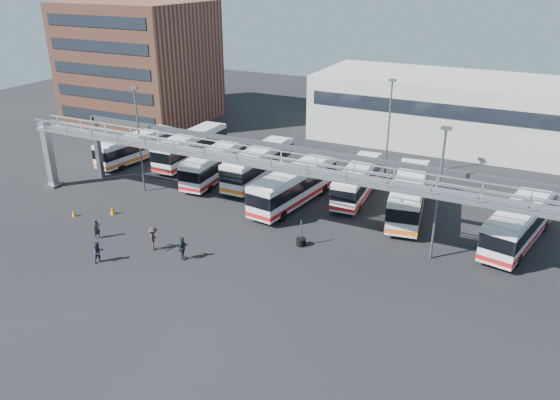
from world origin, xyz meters
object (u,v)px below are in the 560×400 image
at_px(light_pole_mid, 439,188).
at_px(pedestrian_a, 97,229).
at_px(bus_1, 191,146).
at_px(pedestrian_c, 154,239).
at_px(bus_4, 294,185).
at_px(bus_2, 216,163).
at_px(cone_left, 74,213).
at_px(tire_stack, 301,241).
at_px(light_pole_back, 389,124).
at_px(bus_0, 136,147).
at_px(pedestrian_d, 182,248).
at_px(light_pole_left, 139,134).
at_px(bus_6, 409,194).
at_px(bus_5, 358,180).
at_px(cone_right, 113,210).
at_px(bus_8, 520,222).
at_px(bus_3, 259,164).
at_px(pedestrian_b, 98,252).

xyz_separation_m(light_pole_mid, pedestrian_a, (-24.82, -8.70, -4.90)).
height_order(bus_1, pedestrian_c, bus_1).
relative_size(light_pole_mid, bus_4, 0.89).
xyz_separation_m(bus_2, cone_left, (-6.28, -13.29, -1.45)).
bearing_deg(tire_stack, light_pole_mid, 14.63).
height_order(light_pole_back, bus_0, light_pole_back).
bearing_deg(pedestrian_d, light_pole_mid, -73.43).
relative_size(light_pole_left, bus_2, 0.96).
bearing_deg(pedestrian_d, tire_stack, -60.03).
distance_m(light_pole_left, tire_stack, 19.50).
relative_size(bus_1, bus_6, 0.97).
height_order(bus_2, bus_5, bus_2).
bearing_deg(bus_5, bus_6, -22.46).
bearing_deg(bus_1, pedestrian_c, -64.09).
height_order(bus_6, cone_right, bus_6).
bearing_deg(bus_8, light_pole_left, -160.52).
bearing_deg(bus_0, bus_4, -0.78).
bearing_deg(pedestrian_a, bus_6, -40.87).
height_order(light_pole_left, bus_1, light_pole_left).
bearing_deg(bus_3, cone_left, -125.25).
bearing_deg(light_pole_back, cone_left, -135.34).
height_order(light_pole_back, bus_6, light_pole_back).
bearing_deg(light_pole_mid, bus_0, 167.46).
distance_m(light_pole_back, pedestrian_b, 30.39).
distance_m(bus_4, cone_right, 16.31).
xyz_separation_m(cone_right, tire_stack, (17.40, 2.07, -0.03)).
xyz_separation_m(light_pole_mid, bus_4, (-13.57, 4.60, -3.84)).
xyz_separation_m(pedestrian_c, cone_left, (-10.26, 1.76, -0.65)).
xyz_separation_m(bus_0, cone_left, (4.84, -14.14, -1.38)).
bearing_deg(bus_2, pedestrian_b, -88.56).
bearing_deg(light_pole_back, light_pole_mid, -61.93).
bearing_deg(pedestrian_b, bus_6, -27.76).
bearing_deg(bus_4, cone_right, -138.17).
distance_m(cone_left, cone_right, 3.32).
relative_size(light_pole_mid, bus_8, 0.89).
relative_size(pedestrian_d, cone_left, 2.97).
bearing_deg(cone_left, bus_3, 54.90).
height_order(bus_2, cone_right, bus_2).
bearing_deg(cone_left, bus_4, 34.40).
distance_m(light_pole_mid, bus_4, 14.83).
distance_m(bus_8, pedestrian_d, 26.16).
xyz_separation_m(light_pole_left, pedestrian_c, (8.54, -9.22, -4.76)).
distance_m(bus_3, pedestrian_b, 20.18).
relative_size(light_pole_mid, light_pole_back, 1.00).
distance_m(bus_1, pedestrian_b, 22.74).
distance_m(bus_3, pedestrian_c, 16.63).
distance_m(pedestrian_d, tire_stack, 9.21).
relative_size(light_pole_mid, pedestrian_c, 5.30).
height_order(bus_2, cone_left, bus_2).
bearing_deg(pedestrian_d, pedestrian_b, 110.20).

